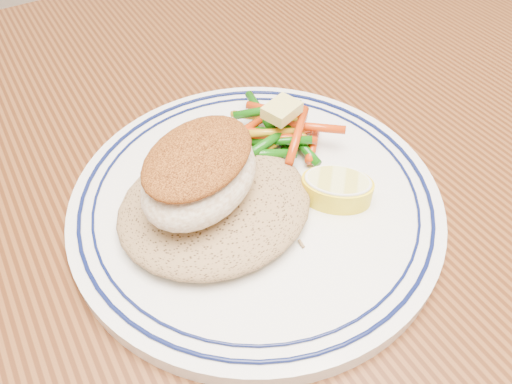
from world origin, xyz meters
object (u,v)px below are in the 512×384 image
object	(u,v)px
lemon_wedge	(337,188)
plate	(256,201)
rice_pilaf	(215,203)
fish_fillet	(200,173)
vegetable_pile	(275,134)
dining_table	(230,288)

from	to	relation	value
lemon_wedge	plate	bearing A→B (deg)	146.87
rice_pilaf	fish_fillet	world-z (taller)	fish_fillet
rice_pilaf	lemon_wedge	bearing A→B (deg)	-20.68
rice_pilaf	fish_fillet	bearing A→B (deg)	156.65
rice_pilaf	vegetable_pile	bearing A→B (deg)	28.34
plate	fish_fillet	world-z (taller)	fish_fillet
rice_pilaf	lemon_wedge	size ratio (longest dim) A/B	2.05
dining_table	lemon_wedge	distance (m)	0.15
fish_fillet	dining_table	bearing A→B (deg)	-8.38
vegetable_pile	lemon_wedge	xyz separation A→B (m)	(0.01, -0.08, -0.00)
rice_pilaf	lemon_wedge	distance (m)	0.09
fish_fillet	vegetable_pile	bearing A→B (deg)	24.29
dining_table	fish_fillet	bearing A→B (deg)	171.62
fish_fillet	vegetable_pile	xyz separation A→B (m)	(0.09, 0.04, -0.03)
dining_table	vegetable_pile	size ratio (longest dim) A/B	14.42
dining_table	lemon_wedge	world-z (taller)	lemon_wedge
vegetable_pile	dining_table	bearing A→B (deg)	-149.79
rice_pilaf	vegetable_pile	world-z (taller)	vegetable_pile
plate	rice_pilaf	distance (m)	0.04
dining_table	vegetable_pile	bearing A→B (deg)	30.21
dining_table	fish_fillet	size ratio (longest dim) A/B	12.58
dining_table	plate	xyz separation A→B (m)	(0.03, -0.00, 0.11)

